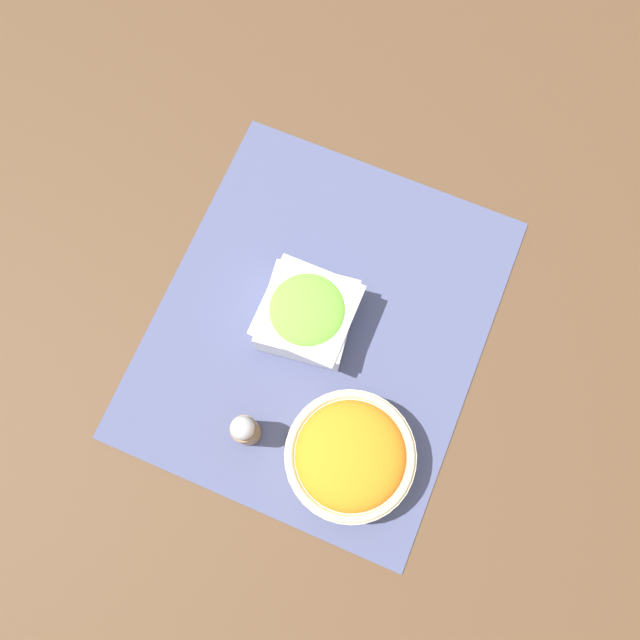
% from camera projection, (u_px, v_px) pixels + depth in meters
% --- Properties ---
extents(ground_plane, '(3.00, 3.00, 0.00)m').
position_uv_depth(ground_plane, '(320.00, 326.00, 0.84)').
color(ground_plane, '#513823').
extents(placemat, '(0.50, 0.43, 0.00)m').
position_uv_depth(placemat, '(320.00, 326.00, 0.84)').
color(placemat, '#474C70').
rests_on(placemat, ground_plane).
extents(lettuce_bowl, '(0.13, 0.13, 0.07)m').
position_uv_depth(lettuce_bowl, '(309.00, 311.00, 0.81)').
color(lettuce_bowl, white).
rests_on(lettuce_bowl, placemat).
extents(carrot_bowl, '(0.16, 0.16, 0.07)m').
position_uv_depth(carrot_bowl, '(350.00, 456.00, 0.76)').
color(carrot_bowl, beige).
rests_on(carrot_bowl, placemat).
extents(pepper_shaker, '(0.03, 0.03, 0.08)m').
position_uv_depth(pepper_shaker, '(245.00, 430.00, 0.76)').
color(pepper_shaker, olive).
rests_on(pepper_shaker, placemat).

